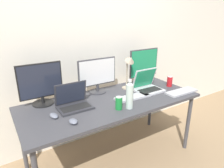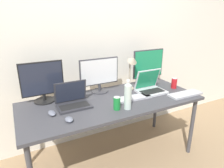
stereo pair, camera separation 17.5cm
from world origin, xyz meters
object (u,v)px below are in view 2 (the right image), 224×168
object	(u,v)px
keyboard_aux	(133,98)
soda_can_near_keyboard	(174,83)
mouse_by_keyboard	(52,113)
water_bottle	(128,96)
soda_can_by_laptop	(117,103)
monitor_center	(99,74)
monitor_right	(148,66)
keyboard_main	(185,94)
laptop_secondary	(150,87)
desk_lamp	(132,66)
laptop_silver	(73,100)
mouse_by_laptop	(69,119)
work_desk	(112,105)
monitor_left	(42,82)

from	to	relation	value
keyboard_aux	soda_can_near_keyboard	size ratio (longest dim) A/B	3.15
keyboard_aux	mouse_by_keyboard	distance (m)	0.84
water_bottle	soda_can_by_laptop	size ratio (longest dim) A/B	2.30
monitor_center	monitor_right	world-z (taller)	monitor_right
keyboard_main	soda_can_by_laptop	size ratio (longest dim) A/B	3.16
monitor_right	laptop_secondary	xyz separation A→B (m)	(-0.14, -0.24, -0.17)
monitor_right	laptop_secondary	size ratio (longest dim) A/B	1.40
monitor_right	desk_lamp	world-z (taller)	monitor_right
desk_lamp	monitor_right	bearing A→B (deg)	18.32
laptop_silver	monitor_center	bearing A→B (deg)	29.90
desk_lamp	mouse_by_keyboard	bearing A→B (deg)	-168.35
keyboard_main	desk_lamp	bearing A→B (deg)	139.36
laptop_secondary	water_bottle	size ratio (longest dim) A/B	1.09
soda_can_by_laptop	mouse_by_laptop	bearing A→B (deg)	-178.23
laptop_silver	soda_can_near_keyboard	size ratio (longest dim) A/B	2.52
work_desk	water_bottle	bearing A→B (deg)	-80.39
monitor_center	keyboard_aux	size ratio (longest dim) A/B	1.16
keyboard_main	laptop_secondary	bearing A→B (deg)	138.22
work_desk	keyboard_aux	size ratio (longest dim) A/B	4.72
monitor_right	keyboard_main	xyz separation A→B (m)	(0.14, -0.51, -0.22)
work_desk	laptop_secondary	world-z (taller)	laptop_secondary
keyboard_aux	desk_lamp	xyz separation A→B (m)	(0.12, 0.23, 0.28)
laptop_silver	keyboard_main	world-z (taller)	laptop_silver
monitor_left	soda_can_near_keyboard	xyz separation A→B (m)	(1.47, -0.32, -0.15)
monitor_right	water_bottle	xyz separation A→B (m)	(-0.61, -0.51, -0.10)
laptop_secondary	soda_can_by_laptop	bearing A→B (deg)	-157.67
monitor_right	soda_can_by_laptop	xyz separation A→B (m)	(-0.71, -0.47, -0.17)
mouse_by_keyboard	water_bottle	distance (m)	0.71
soda_can_near_keyboard	desk_lamp	size ratio (longest dim) A/B	0.30
laptop_secondary	mouse_by_laptop	distance (m)	1.06
keyboard_main	monitor_left	bearing A→B (deg)	160.48
laptop_secondary	desk_lamp	size ratio (longest dim) A/B	0.74
soda_can_by_laptop	monitor_left	bearing A→B (deg)	138.89
laptop_secondary	work_desk	bearing A→B (deg)	-177.67
monitor_right	mouse_by_keyboard	size ratio (longest dim) A/B	4.02
monitor_right	keyboard_aux	size ratio (longest dim) A/B	1.11
monitor_left	keyboard_main	distance (m)	1.54
monitor_left	monitor_right	size ratio (longest dim) A/B	0.96
work_desk	laptop_silver	size ratio (longest dim) A/B	5.90
laptop_secondary	keyboard_aux	bearing A→B (deg)	-162.42
monitor_center	mouse_by_keyboard	xyz separation A→B (m)	(-0.61, -0.32, -0.20)
desk_lamp	keyboard_main	bearing A→B (deg)	-42.00
soda_can_near_keyboard	water_bottle	bearing A→B (deg)	-164.27
mouse_by_laptop	soda_can_near_keyboard	xyz separation A→B (m)	(1.36, 0.20, 0.05)
work_desk	monitor_right	distance (m)	0.76
laptop_secondary	mouse_by_keyboard	bearing A→B (deg)	-176.97
desk_lamp	soda_can_by_laptop	bearing A→B (deg)	-136.89
laptop_silver	laptop_secondary	world-z (taller)	laptop_secondary
monitor_right	laptop_secondary	world-z (taller)	monitor_right
monitor_left	soda_can_near_keyboard	bearing A→B (deg)	-12.12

